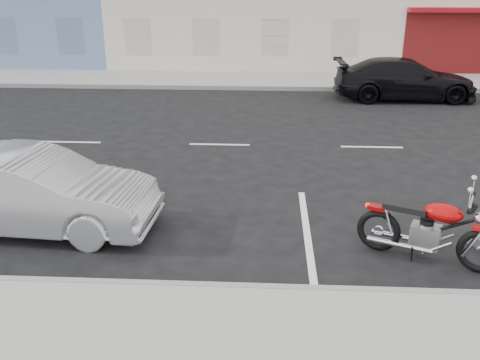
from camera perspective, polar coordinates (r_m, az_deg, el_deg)
name	(u,v)px	position (r m, az deg, el deg)	size (l,w,h in m)	color
ground	(295,146)	(14.15, 5.89, 3.64)	(120.00, 120.00, 0.00)	black
sidewalk_far	(167,79)	(22.96, -7.81, 10.62)	(80.00, 3.40, 0.15)	gray
curb_far	(159,87)	(21.33, -8.65, 9.77)	(80.00, 0.12, 0.16)	gray
sedan_silver	(32,192)	(9.95, -21.28, -1.19)	(1.50, 4.31, 1.42)	#A1A3A8
car_far	(405,79)	(20.13, 17.16, 10.25)	(2.01, 4.95, 1.44)	black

